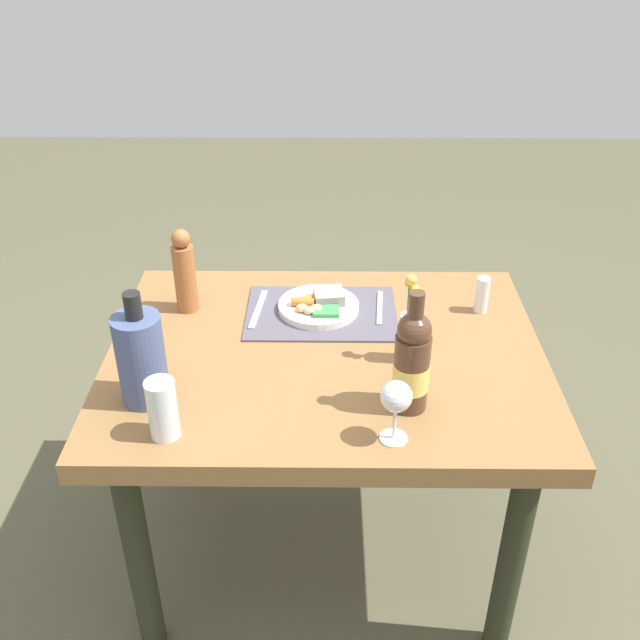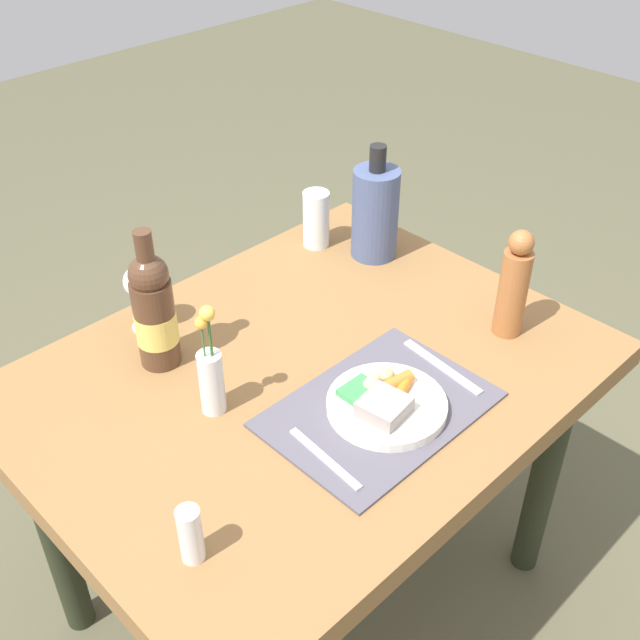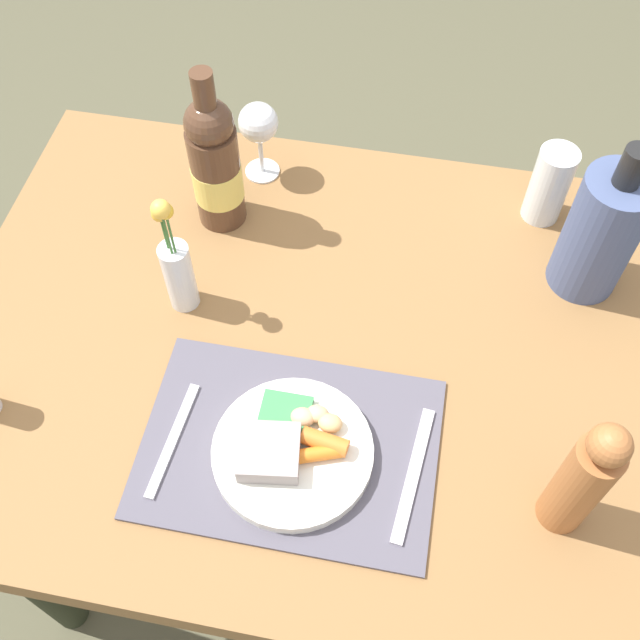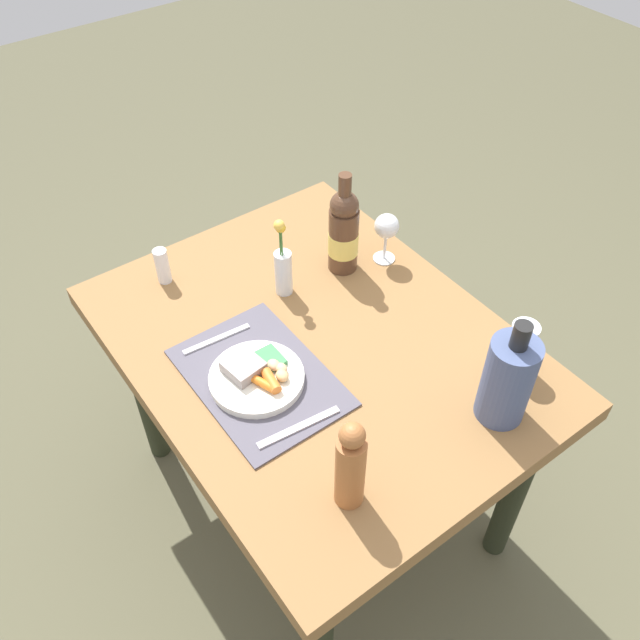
{
  "view_description": "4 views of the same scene",
  "coord_description": "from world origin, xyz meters",
  "px_view_note": "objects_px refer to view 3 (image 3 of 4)",
  "views": [
    {
      "loc": [
        0.0,
        1.52,
        1.76
      ],
      "look_at": [
        0.02,
        -0.05,
        0.79
      ],
      "focal_mm": 40.68,
      "sensor_mm": 36.0,
      "label": 1
    },
    {
      "loc": [
        -0.81,
        -0.86,
        1.72
      ],
      "look_at": [
        0.09,
        0.05,
        0.77
      ],
      "focal_mm": 43.82,
      "sensor_mm": 36.0,
      "label": 2
    },
    {
      "loc": [
        0.14,
        -0.6,
        1.7
      ],
      "look_at": [
        0.03,
        -0.01,
        0.81
      ],
      "focal_mm": 42.22,
      "sensor_mm": 36.0,
      "label": 3
    },
    {
      "loc": [
        0.92,
        -0.67,
        1.95
      ],
      "look_at": [
        0.03,
        -0.01,
        0.83
      ],
      "focal_mm": 38.17,
      "sensor_mm": 36.0,
      "label": 4
    }
  ],
  "objects_px": {
    "wine_bottle": "(215,164)",
    "dining_table": "(306,371)",
    "dinner_plate": "(292,449)",
    "water_tumbler": "(548,189)",
    "wine_glass": "(258,125)",
    "knife": "(413,474)",
    "flower_vase": "(177,268)",
    "pepper_mill": "(583,480)",
    "cooler_bottle": "(601,232)",
    "fork": "(173,439)"
  },
  "relations": [
    {
      "from": "dinner_plate",
      "to": "fork",
      "type": "bearing_deg",
      "value": -176.19
    },
    {
      "from": "cooler_bottle",
      "to": "dining_table",
      "type": "bearing_deg",
      "value": -154.09
    },
    {
      "from": "wine_glass",
      "to": "wine_bottle",
      "type": "bearing_deg",
      "value": -110.63
    },
    {
      "from": "wine_glass",
      "to": "flower_vase",
      "type": "bearing_deg",
      "value": -100.47
    },
    {
      "from": "dining_table",
      "to": "knife",
      "type": "height_order",
      "value": "knife"
    },
    {
      "from": "dinner_plate",
      "to": "wine_bottle",
      "type": "xyz_separation_m",
      "value": [
        -0.21,
        0.41,
        0.1
      ]
    },
    {
      "from": "dining_table",
      "to": "cooler_bottle",
      "type": "bearing_deg",
      "value": 25.91
    },
    {
      "from": "wine_glass",
      "to": "cooler_bottle",
      "type": "distance_m",
      "value": 0.57
    },
    {
      "from": "fork",
      "to": "flower_vase",
      "type": "xyz_separation_m",
      "value": [
        -0.05,
        0.24,
        0.08
      ]
    },
    {
      "from": "wine_glass",
      "to": "water_tumbler",
      "type": "bearing_deg",
      "value": -1.0
    },
    {
      "from": "wine_bottle",
      "to": "wine_glass",
      "type": "distance_m",
      "value": 0.12
    },
    {
      "from": "dinner_plate",
      "to": "cooler_bottle",
      "type": "height_order",
      "value": "cooler_bottle"
    },
    {
      "from": "wine_glass",
      "to": "flower_vase",
      "type": "relative_size",
      "value": 0.63
    },
    {
      "from": "dining_table",
      "to": "dinner_plate",
      "type": "bearing_deg",
      "value": -84.3
    },
    {
      "from": "knife",
      "to": "wine_bottle",
      "type": "height_order",
      "value": "wine_bottle"
    },
    {
      "from": "wine_bottle",
      "to": "wine_glass",
      "type": "relative_size",
      "value": 2.0
    },
    {
      "from": "fork",
      "to": "wine_glass",
      "type": "xyz_separation_m",
      "value": [
        0.0,
        0.54,
        0.1
      ]
    },
    {
      "from": "dining_table",
      "to": "wine_bottle",
      "type": "distance_m",
      "value": 0.36
    },
    {
      "from": "flower_vase",
      "to": "water_tumbler",
      "type": "bearing_deg",
      "value": 28.04
    },
    {
      "from": "water_tumbler",
      "to": "cooler_bottle",
      "type": "xyz_separation_m",
      "value": [
        0.07,
        -0.13,
        0.05
      ]
    },
    {
      "from": "wine_bottle",
      "to": "flower_vase",
      "type": "xyz_separation_m",
      "value": [
        -0.01,
        -0.19,
        -0.03
      ]
    },
    {
      "from": "fork",
      "to": "knife",
      "type": "xyz_separation_m",
      "value": [
        0.34,
        0.01,
        0.0
      ]
    },
    {
      "from": "dining_table",
      "to": "dinner_plate",
      "type": "height_order",
      "value": "dinner_plate"
    },
    {
      "from": "fork",
      "to": "water_tumbler",
      "type": "bearing_deg",
      "value": 51.42
    },
    {
      "from": "dining_table",
      "to": "wine_glass",
      "type": "bearing_deg",
      "value": 113.48
    },
    {
      "from": "fork",
      "to": "dinner_plate",
      "type": "bearing_deg",
      "value": 8.32
    },
    {
      "from": "dinner_plate",
      "to": "water_tumbler",
      "type": "height_order",
      "value": "water_tumbler"
    },
    {
      "from": "dinner_plate",
      "to": "flower_vase",
      "type": "relative_size",
      "value": 0.94
    },
    {
      "from": "wine_bottle",
      "to": "cooler_bottle",
      "type": "xyz_separation_m",
      "value": [
        0.6,
        -0.02,
        -0.01
      ]
    },
    {
      "from": "pepper_mill",
      "to": "cooler_bottle",
      "type": "relative_size",
      "value": 0.86
    },
    {
      "from": "flower_vase",
      "to": "wine_glass",
      "type": "bearing_deg",
      "value": 79.53
    },
    {
      "from": "wine_glass",
      "to": "knife",
      "type": "bearing_deg",
      "value": -57.55
    },
    {
      "from": "pepper_mill",
      "to": "wine_glass",
      "type": "distance_m",
      "value": 0.76
    },
    {
      "from": "fork",
      "to": "cooler_bottle",
      "type": "height_order",
      "value": "cooler_bottle"
    },
    {
      "from": "fork",
      "to": "knife",
      "type": "bearing_deg",
      "value": 6.51
    },
    {
      "from": "dinner_plate",
      "to": "knife",
      "type": "height_order",
      "value": "dinner_plate"
    },
    {
      "from": "cooler_bottle",
      "to": "flower_vase",
      "type": "bearing_deg",
      "value": -165.14
    },
    {
      "from": "dining_table",
      "to": "knife",
      "type": "distance_m",
      "value": 0.28
    },
    {
      "from": "dinner_plate",
      "to": "flower_vase",
      "type": "distance_m",
      "value": 0.32
    },
    {
      "from": "water_tumbler",
      "to": "wine_glass",
      "type": "bearing_deg",
      "value": 179.0
    },
    {
      "from": "wine_bottle",
      "to": "dining_table",
      "type": "bearing_deg",
      "value": -49.75
    },
    {
      "from": "fork",
      "to": "cooler_bottle",
      "type": "distance_m",
      "value": 0.7
    },
    {
      "from": "fork",
      "to": "wine_glass",
      "type": "relative_size",
      "value": 1.2
    },
    {
      "from": "dinner_plate",
      "to": "pepper_mill",
      "type": "height_order",
      "value": "pepper_mill"
    },
    {
      "from": "cooler_bottle",
      "to": "water_tumbler",
      "type": "bearing_deg",
      "value": 118.04
    },
    {
      "from": "pepper_mill",
      "to": "cooler_bottle",
      "type": "bearing_deg",
      "value": 85.82
    },
    {
      "from": "knife",
      "to": "wine_bottle",
      "type": "relative_size",
      "value": 0.68
    },
    {
      "from": "knife",
      "to": "water_tumbler",
      "type": "height_order",
      "value": "water_tumbler"
    },
    {
      "from": "pepper_mill",
      "to": "flower_vase",
      "type": "height_order",
      "value": "pepper_mill"
    },
    {
      "from": "dining_table",
      "to": "knife",
      "type": "xyz_separation_m",
      "value": [
        0.19,
        -0.19,
        0.1
      ]
    }
  ]
}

